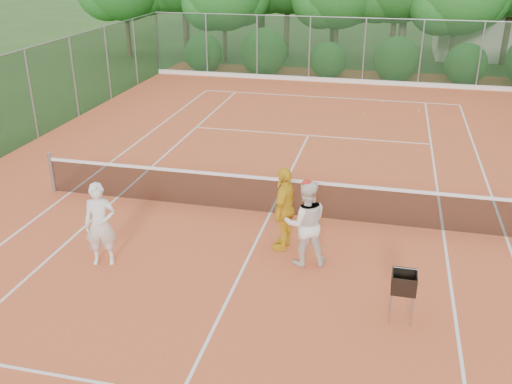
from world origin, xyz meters
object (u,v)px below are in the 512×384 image
player_white (100,224)px  player_center_grp (306,223)px  player_yellow (284,208)px  ball_hopper (404,283)px

player_white → player_center_grp: size_ratio=0.95×
player_yellow → ball_hopper: size_ratio=1.99×
player_yellow → player_white: bearing=-59.8°
player_center_grp → ball_hopper: (1.96, -1.53, -0.18)m
player_white → ball_hopper: (6.01, -0.58, -0.14)m
player_white → player_yellow: bearing=6.3°
player_center_grp → player_yellow: size_ratio=1.00×
player_white → player_center_grp: 4.17m
player_white → player_center_grp: bearing=-3.8°
player_yellow → ball_hopper: player_yellow is taller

